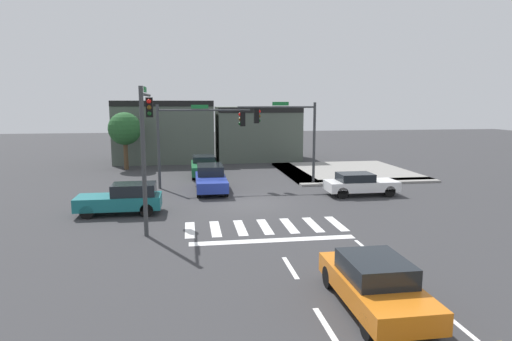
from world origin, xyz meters
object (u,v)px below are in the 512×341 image
(car_green, at_px, (204,166))
(car_blue, at_px, (211,178))
(car_white, at_px, (360,184))
(traffic_signal_southwest, at_px, (146,131))
(car_orange, at_px, (375,283))
(roadside_tree, at_px, (125,129))
(car_teal, at_px, (123,199))
(traffic_signal_northeast, at_px, (288,127))
(traffic_signal_northwest, at_px, (197,129))

(car_green, distance_m, car_blue, 5.78)
(car_white, xyz_separation_m, car_blue, (-8.79, 2.76, 0.08))
(traffic_signal_southwest, bearing_deg, car_white, -67.80)
(car_blue, bearing_deg, car_white, 72.58)
(car_orange, bearing_deg, traffic_signal_southwest, 36.33)
(traffic_signal_southwest, relative_size, roadside_tree, 1.31)
(car_green, height_order, car_teal, car_teal)
(car_teal, distance_m, car_white, 13.63)
(traffic_signal_southwest, xyz_separation_m, traffic_signal_northeast, (8.36, 8.79, -0.37))
(traffic_signal_southwest, bearing_deg, traffic_signal_northwest, -14.94)
(traffic_signal_southwest, bearing_deg, traffic_signal_northeast, -43.58)
(traffic_signal_southwest, height_order, traffic_signal_northeast, traffic_signal_southwest)
(traffic_signal_southwest, relative_size, car_teal, 1.51)
(traffic_signal_northeast, xyz_separation_m, car_blue, (-5.21, -1.16, -3.13))
(car_white, bearing_deg, traffic_signal_southwest, -157.80)
(car_green, xyz_separation_m, car_white, (8.99, -8.54, -0.03))
(traffic_signal_northeast, xyz_separation_m, car_green, (-5.41, 4.62, -3.19))
(traffic_signal_northeast, relative_size, car_green, 1.24)
(traffic_signal_northwest, xyz_separation_m, roadside_tree, (-5.71, 8.74, -0.46))
(car_white, bearing_deg, car_orange, -110.37)
(car_teal, xyz_separation_m, car_blue, (4.62, 5.21, 0.01))
(traffic_signal_northwest, bearing_deg, car_white, -22.41)
(car_blue, relative_size, roadside_tree, 0.99)
(car_teal, distance_m, car_blue, 6.97)
(car_blue, distance_m, roadside_tree, 12.15)
(car_orange, distance_m, car_teal, 14.18)
(traffic_signal_northeast, xyz_separation_m, roadside_tree, (-11.71, 8.77, -0.55))
(roadside_tree, bearing_deg, car_white, -39.69)
(traffic_signal_southwest, xyz_separation_m, car_teal, (-1.47, 2.42, -3.51))
(car_orange, bearing_deg, car_green, 9.51)
(car_green, bearing_deg, car_white, 46.47)
(traffic_signal_northwest, bearing_deg, traffic_signal_southwest, -104.94)
(car_white, bearing_deg, roadside_tree, 140.31)
(car_teal, height_order, car_blue, car_teal)
(traffic_signal_northwest, height_order, car_green, traffic_signal_northwest)
(car_teal, bearing_deg, roadside_tree, -82.92)
(car_green, xyz_separation_m, car_blue, (0.20, -5.78, 0.05))
(traffic_signal_northwest, bearing_deg, car_green, 82.58)
(traffic_signal_northeast, relative_size, car_blue, 1.18)
(car_white, xyz_separation_m, roadside_tree, (-15.29, 12.69, 2.66))
(car_teal, relative_size, roadside_tree, 0.87)
(traffic_signal_southwest, distance_m, car_blue, 8.97)
(traffic_signal_northeast, height_order, roadside_tree, traffic_signal_northeast)
(car_orange, height_order, car_green, car_green)
(car_white, relative_size, car_blue, 0.90)
(car_green, height_order, car_blue, car_blue)
(traffic_signal_southwest, distance_m, car_orange, 11.91)
(car_teal, xyz_separation_m, car_white, (13.41, 2.46, -0.07))
(traffic_signal_northwest, relative_size, roadside_tree, 1.27)
(car_white, height_order, roadside_tree, roadside_tree)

